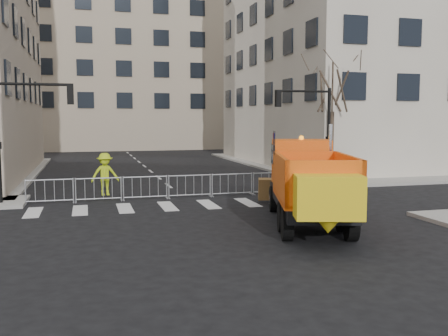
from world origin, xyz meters
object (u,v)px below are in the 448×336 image
object	(u,v)px
worker	(105,174)
newspaper_box	(308,177)
plow_truck	(309,181)
cop_b	(325,185)
cop_a	(313,180)
cop_c	(299,184)

from	to	relation	value
worker	newspaper_box	distance (m)	10.39
plow_truck	worker	distance (m)	10.44
worker	newspaper_box	bearing A→B (deg)	-7.37
cop_b	worker	xyz separation A→B (m)	(-9.33, 3.95, 0.34)
cop_a	cop_c	distance (m)	1.79
cop_c	plow_truck	bearing A→B (deg)	38.63
plow_truck	cop_a	xyz separation A→B (m)	(2.67, 5.18, -0.67)
worker	newspaper_box	size ratio (longest dim) A/B	1.81
plow_truck	cop_c	bearing A→B (deg)	-2.97
newspaper_box	cop_c	bearing A→B (deg)	-134.32
plow_truck	worker	xyz separation A→B (m)	(-6.61, 8.06, -0.43)
cop_c	worker	world-z (taller)	worker
cop_b	newspaper_box	size ratio (longest dim) A/B	1.46
cop_a	cop_b	world-z (taller)	cop_a
cop_a	cop_b	xyz separation A→B (m)	(0.05, -1.07, -0.09)
cop_b	worker	world-z (taller)	worker
plow_truck	newspaper_box	bearing A→B (deg)	-8.60
cop_c	worker	distance (m)	9.00
cop_c	cop_a	bearing A→B (deg)	-168.06
cop_a	cop_b	size ratio (longest dim) A/B	1.11
cop_b	cop_c	distance (m)	1.35
cop_b	newspaper_box	distance (m)	4.09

